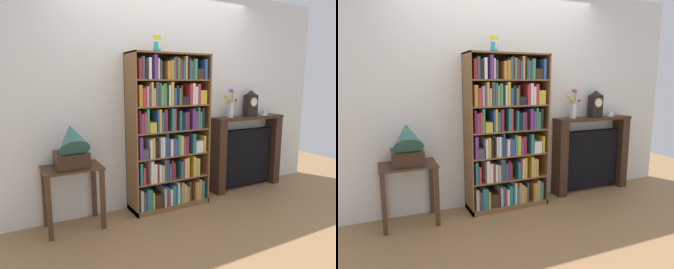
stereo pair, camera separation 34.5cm
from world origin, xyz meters
The scene contains 10 objects.
ground_plane centered at (0.00, 0.00, -0.01)m, with size 7.92×6.40×0.02m, color #997047.
wall_back centered at (0.08, 0.27, 1.31)m, with size 4.92×0.08×2.62m, color silver.
bookshelf centered at (-0.01, 0.05, 0.88)m, with size 0.97×0.34×1.82m.
cup_stack centered at (-0.17, 0.02, 1.90)m, with size 0.08×0.08×0.17m.
side_table_left centered at (-1.14, 0.03, 0.48)m, with size 0.58×0.40×0.65m.
gramophone centered at (-1.14, -0.03, 0.88)m, with size 0.31×0.46×0.52m.
fireplace_mantel centered at (1.29, 0.13, 0.50)m, with size 1.13×0.23×1.03m.
mantel_clock centered at (1.32, 0.11, 1.21)m, with size 0.17×0.12×0.36m.
flower_vase centered at (0.96, 0.12, 1.19)m, with size 0.18×0.15×0.38m.
teacup_with_saucer centered at (1.59, 0.11, 1.05)m, with size 0.12×0.11×0.06m.
Camera 1 is at (-1.71, -3.05, 1.50)m, focal length 32.63 mm.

